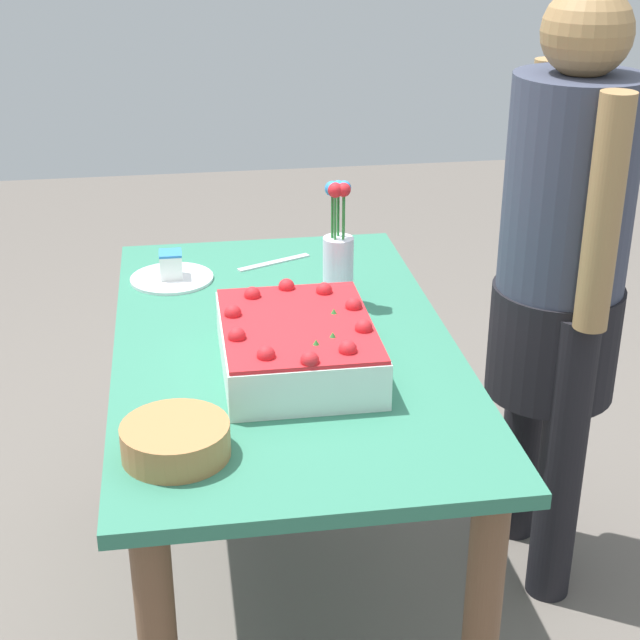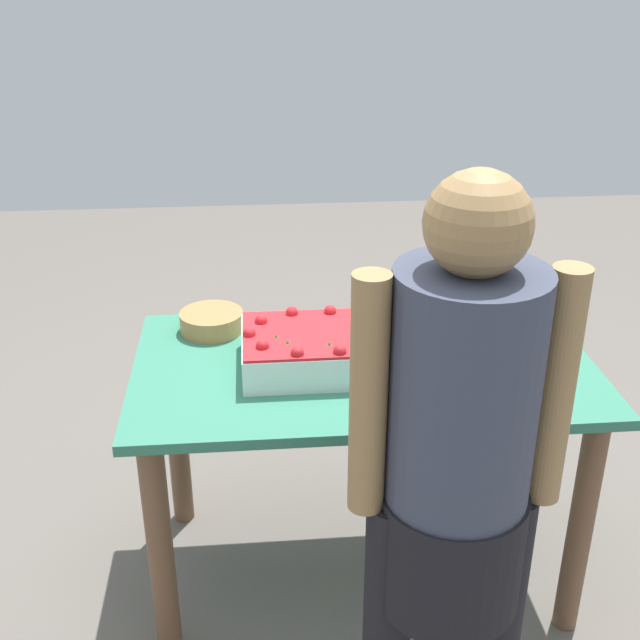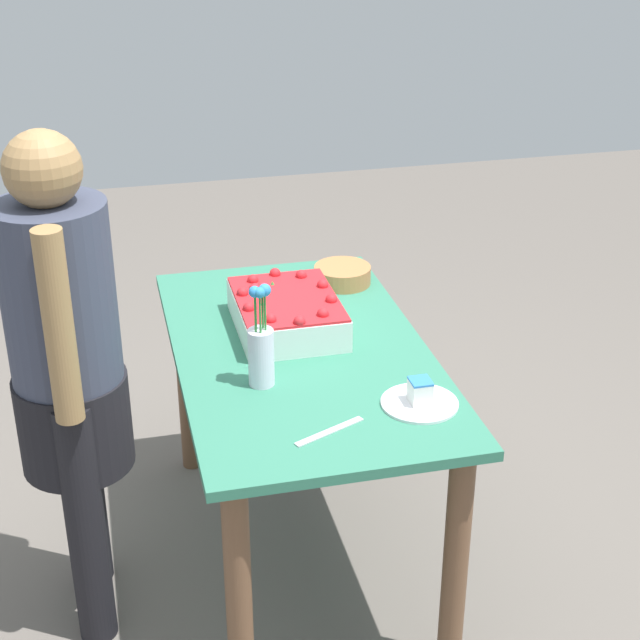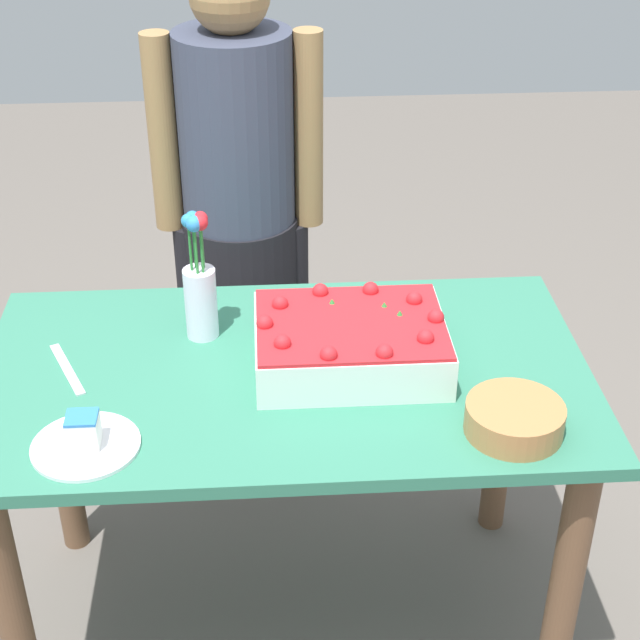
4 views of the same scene
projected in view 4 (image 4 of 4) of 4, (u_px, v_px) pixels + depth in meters
The scene contains 8 objects.
ground_plane at pixel (291, 613), 2.50m from camera, with size 8.00×8.00×0.00m, color #655D56.
dining_table at pixel (286, 420), 2.18m from camera, with size 1.31×0.75×0.75m.
sheet_cake at pixel (350, 343), 2.10m from camera, with size 0.41×0.31×0.13m.
serving_plate_with_slice at pixel (85, 440), 1.87m from camera, with size 0.21×0.21×0.07m.
cake_knife at pixel (67, 369), 2.11m from camera, with size 0.21×0.02×0.00m, color silver.
flower_vase at pixel (200, 288), 2.16m from camera, with size 0.07×0.07×0.30m.
fruit_bowl at pixel (514, 419), 1.91m from camera, with size 0.19×0.19×0.06m, color #B27745.
person_standing at pixel (239, 199), 2.62m from camera, with size 0.45×0.31×1.49m.
Camera 4 is at (0.04, 1.74, 1.95)m, focal length 55.00 mm.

